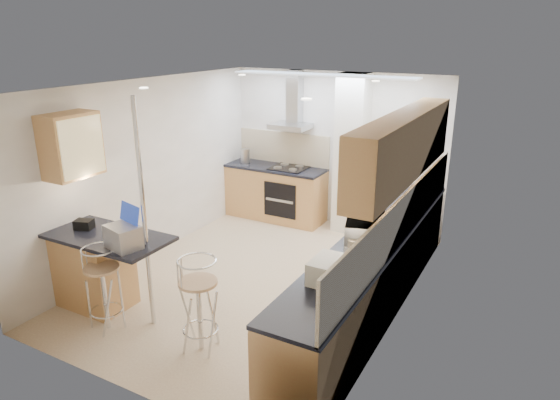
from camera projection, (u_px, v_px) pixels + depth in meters
The scene contains 16 objects.
ground at pixel (261, 280), 6.52m from camera, with size 4.80×4.80×0.00m, color tan.
room_shell at pixel (297, 162), 6.19m from camera, with size 3.64×4.84×2.51m.
right_counter at pixel (373, 273), 5.70m from camera, with size 0.63×4.40×0.92m.
back_counter at pixel (276, 192), 8.55m from camera, with size 1.70×0.63×0.92m.
peninsula at pixel (111, 273), 5.68m from camera, with size 1.47×0.72×0.94m.
microwave at pixel (366, 233), 5.20m from camera, with size 0.59×0.40×0.33m, color silver.
laptop at pixel (123, 237), 5.16m from camera, with size 0.36×0.27×0.24m, color #989AA0.
bag at pixel (84, 224), 5.69m from camera, with size 0.20×0.14×0.11m, color black.
bar_stool_near at pixel (104, 288), 5.32m from camera, with size 0.39×0.39×0.96m, color tan, non-canonical shape.
bar_stool_end at pixel (199, 305), 4.95m from camera, with size 0.41×0.41×1.01m, color tan, non-canonical shape.
jar_a at pixel (398, 222), 5.72m from camera, with size 0.12×0.12×0.17m, color beige.
jar_b at pixel (407, 216), 5.95m from camera, with size 0.11×0.11×0.13m, color beige.
jar_c at pixel (354, 249), 4.96m from camera, with size 0.14×0.14×0.21m, color #BBAE95.
jar_d at pixel (349, 252), 4.99m from camera, with size 0.10×0.10×0.13m, color silver.
bread_bin at pixel (330, 271), 4.52m from camera, with size 0.32×0.40×0.21m, color beige.
kettle at pixel (245, 156), 8.62m from camera, with size 0.16×0.16×0.25m, color #ACAFB1.
Camera 1 is at (3.02, -5.01, 3.08)m, focal length 32.00 mm.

